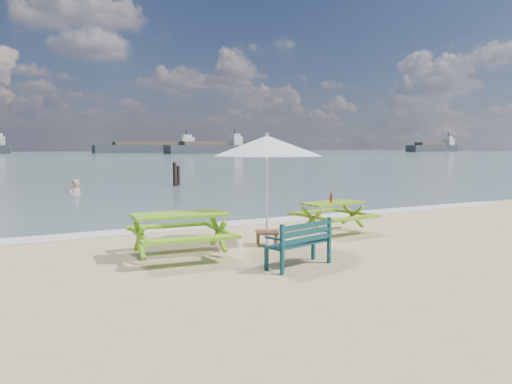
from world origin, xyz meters
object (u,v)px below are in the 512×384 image
picnic_table_left (180,236)px  swimmer (75,200)px  park_bench (298,253)px  side_table (267,238)px  picnic_table_right (333,217)px  beer_bottle (331,199)px  patio_umbrella (267,146)px

picnic_table_left → swimmer: picnic_table_left is taller
park_bench → side_table: (0.39, 1.86, -0.09)m
picnic_table_left → picnic_table_right: picnic_table_left is taller
park_bench → side_table: park_bench is taller
picnic_table_right → park_bench: 3.69m
beer_bottle → picnic_table_right: bearing=24.5°
picnic_table_right → swimmer: picnic_table_right is taller
picnic_table_left → side_table: 2.00m
patio_umbrella → park_bench: bearing=-101.9°
swimmer → side_table: bearing=-82.8°
beer_bottle → swimmer: bearing=106.0°
picnic_table_right → picnic_table_left: bearing=-167.9°
park_bench → beer_bottle: 3.63m
picnic_table_right → park_bench: size_ratio=1.38×
side_table → beer_bottle: beer_bottle is taller
beer_bottle → swimmer: beer_bottle is taller
picnic_table_left → park_bench: 2.31m
patio_umbrella → picnic_table_left: bearing=-174.8°
picnic_table_left → picnic_table_right: 4.32m
picnic_table_right → beer_bottle: (-0.10, -0.05, 0.47)m
patio_umbrella → swimmer: size_ratio=1.66×
patio_umbrella → swimmer: patio_umbrella is taller
picnic_table_right → beer_bottle: bearing=-155.5°
picnic_table_left → patio_umbrella: bearing=5.2°
side_table → patio_umbrella: (0.00, 0.00, 1.94)m
picnic_table_left → side_table: size_ratio=3.34×
side_table → swimmer: (-1.87, 14.68, -0.53)m
picnic_table_left → side_table: bearing=5.2°
picnic_table_right → swimmer: 14.56m
beer_bottle → swimmer: size_ratio=0.15×
beer_bottle → swimmer: (-4.01, 14.00, -1.19)m
park_bench → beer_bottle: (2.54, 2.54, 0.58)m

